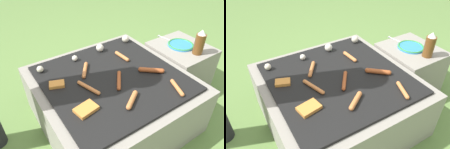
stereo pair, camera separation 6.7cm
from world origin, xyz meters
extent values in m
plane|color=#608442|center=(0.00, 0.00, 0.00)|extent=(14.00, 14.00, 0.00)
cube|color=gray|center=(0.00, 0.00, 0.18)|extent=(0.95, 0.95, 0.36)
cube|color=black|center=(0.00, 0.00, 0.37)|extent=(0.84, 0.84, 0.02)
cube|color=gray|center=(0.69, 0.02, 0.19)|extent=(0.40, 0.44, 0.38)
cylinder|color=#A34C23|center=(0.25, -0.10, 0.39)|extent=(0.13, 0.12, 0.03)
sphere|color=#A34C23|center=(0.19, -0.05, 0.39)|extent=(0.03, 0.03, 0.03)
sphere|color=#A34C23|center=(0.30, -0.15, 0.39)|extent=(0.03, 0.03, 0.03)
cylinder|color=#C6753D|center=(-0.18, -0.02, 0.39)|extent=(0.07, 0.16, 0.02)
sphere|color=#C6753D|center=(-0.16, -0.10, 0.39)|extent=(0.02, 0.02, 0.02)
sphere|color=#C6753D|center=(-0.21, 0.06, 0.39)|extent=(0.02, 0.02, 0.02)
cylinder|color=#C6753D|center=(-0.04, -0.25, 0.39)|extent=(0.12, 0.10, 0.03)
sphere|color=#C6753D|center=(0.02, -0.22, 0.39)|extent=(0.03, 0.03, 0.03)
sphere|color=#C6753D|center=(-0.09, -0.29, 0.39)|extent=(0.03, 0.03, 0.03)
cylinder|color=#C6753D|center=(0.19, 0.15, 0.39)|extent=(0.03, 0.13, 0.03)
sphere|color=#C6753D|center=(0.20, 0.09, 0.39)|extent=(0.03, 0.03, 0.03)
sphere|color=#C6753D|center=(0.19, 0.21, 0.39)|extent=(0.03, 0.03, 0.03)
cylinder|color=#C6753D|center=(-0.11, 0.15, 0.39)|extent=(0.10, 0.14, 0.03)
sphere|color=#C6753D|center=(-0.07, 0.21, 0.39)|extent=(0.03, 0.03, 0.03)
sphere|color=#C6753D|center=(-0.16, 0.09, 0.39)|extent=(0.03, 0.03, 0.03)
cylinder|color=#A34C23|center=(0.01, -0.06, 0.39)|extent=(0.12, 0.15, 0.02)
sphere|color=#A34C23|center=(-0.04, -0.13, 0.39)|extent=(0.02, 0.02, 0.02)
sphere|color=#A34C23|center=(0.06, 0.00, 0.39)|extent=(0.02, 0.02, 0.02)
cylinder|color=#C6753D|center=(0.26, -0.32, 0.39)|extent=(0.07, 0.13, 0.02)
sphere|color=#C6753D|center=(0.28, -0.26, 0.39)|extent=(0.02, 0.02, 0.02)
sphere|color=#C6753D|center=(0.23, -0.38, 0.39)|extent=(0.02, 0.02, 0.02)
cube|color=#D18438|center=(-0.33, 0.12, 0.39)|extent=(0.11, 0.09, 0.02)
cube|color=#D18438|center=(-0.28, -0.17, 0.39)|extent=(0.13, 0.11, 0.02)
sphere|color=beige|center=(-0.36, 0.31, 0.40)|extent=(0.04, 0.04, 0.04)
sphere|color=silver|center=(-0.11, 0.31, 0.40)|extent=(0.04, 0.04, 0.04)
sphere|color=silver|center=(0.11, 0.32, 0.41)|extent=(0.06, 0.06, 0.06)
sphere|color=beige|center=(0.36, 0.33, 0.41)|extent=(0.06, 0.06, 0.06)
cylinder|color=#338CCC|center=(0.69, 0.03, 0.38)|extent=(0.20, 0.20, 0.01)
torus|color=#338C3F|center=(0.69, 0.03, 0.39)|extent=(0.20, 0.20, 0.01)
cylinder|color=brown|center=(0.70, -0.12, 0.45)|extent=(0.07, 0.07, 0.16)
cone|color=white|center=(0.70, -0.12, 0.55)|extent=(0.06, 0.06, 0.04)
cylinder|color=silver|center=(0.68, 0.17, 0.38)|extent=(0.04, 0.17, 0.01)
cube|color=silver|center=(0.66, 0.26, 0.38)|extent=(0.03, 0.01, 0.01)
camera|label=1|loc=(-0.63, -0.93, 1.23)|focal=35.00mm
camera|label=2|loc=(-0.57, -0.97, 1.23)|focal=35.00mm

